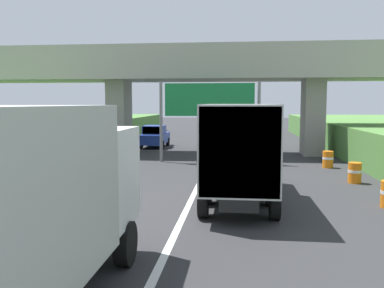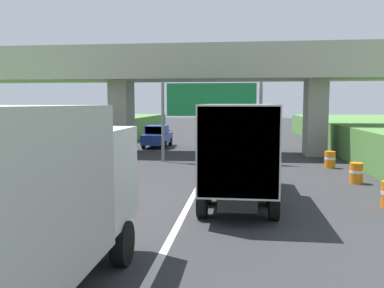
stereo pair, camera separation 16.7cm
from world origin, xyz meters
name	(u,v)px [view 2 (the right image)]	position (x,y,z in m)	size (l,w,h in m)	color
lane_centre_stripe	(209,167)	(0.00, 24.03, 0.00)	(0.20, 88.07, 0.01)	white
overpass_bridge	(216,75)	(0.00, 30.04, 5.38)	(40.00, 4.80, 7.22)	#9E998E
overhead_highway_sign	(211,104)	(0.00, 25.72, 3.42)	(5.88, 0.18, 4.72)	slate
truck_silver	(239,147)	(1.69, 16.31, 1.93)	(2.44, 7.30, 3.44)	black
truck_white	(1,209)	(-1.70, 7.34, 1.93)	(2.44, 7.30, 3.44)	black
car_blue	(157,136)	(-4.85, 33.64, 0.86)	(1.86, 4.10, 1.72)	#233D9E
construction_barrel_3	(356,173)	(6.74, 20.17, 0.46)	(0.57, 0.57, 0.90)	orange
construction_barrel_4	(330,159)	(6.51, 24.44, 0.46)	(0.57, 0.57, 0.90)	orange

